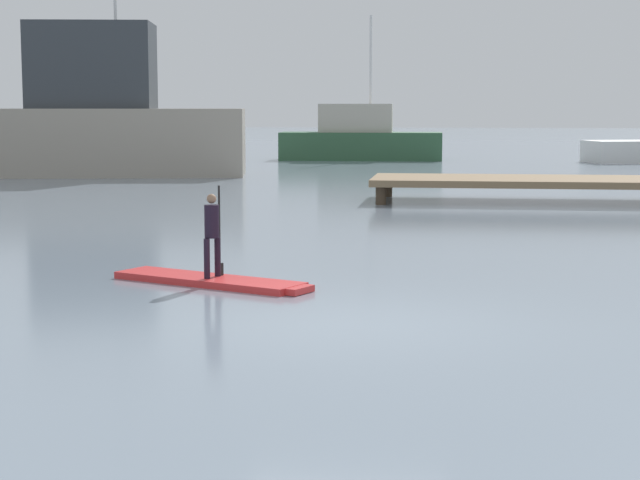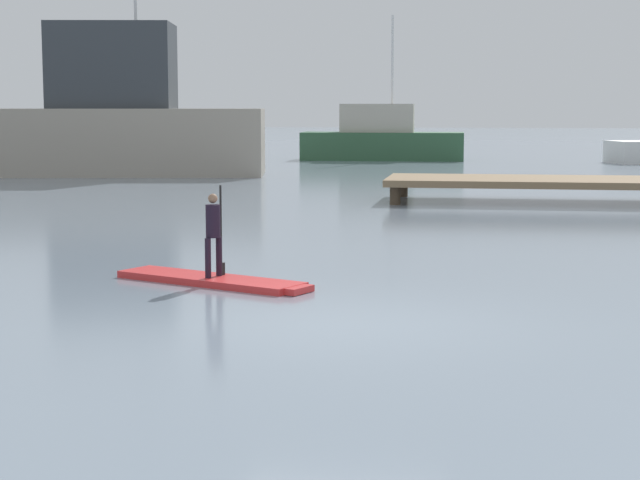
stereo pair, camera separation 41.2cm
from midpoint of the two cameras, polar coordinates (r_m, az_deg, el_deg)
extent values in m
plane|color=gray|center=(12.65, 1.85, -4.46)|extent=(240.00, 240.00, 0.00)
cube|color=red|center=(15.57, -5.11, -2.12)|extent=(3.00, 1.87, 0.10)
cube|color=red|center=(14.67, -0.41, -2.65)|extent=(0.42, 0.55, 0.09)
cylinder|color=black|center=(15.57, -4.63, -0.86)|extent=(0.09, 0.09, 0.57)
cylinder|color=black|center=(15.37, -5.20, -0.97)|extent=(0.09, 0.09, 0.57)
cylinder|color=black|center=(15.41, -4.93, 1.01)|extent=(0.28, 0.28, 0.47)
sphere|color=#8C664C|center=(15.38, -4.94, 2.21)|extent=(0.14, 0.14, 0.14)
cylinder|color=black|center=(15.56, -4.53, 0.51)|extent=(0.03, 0.03, 1.31)
cube|color=black|center=(15.64, -4.50, -1.55)|extent=(0.09, 0.14, 0.18)
cube|color=#9E9384|center=(41.26, -12.62, 5.10)|extent=(14.56, 6.23, 2.46)
cube|color=#33383D|center=(40.98, -10.65, 9.05)|extent=(4.90, 3.67, 3.13)
cube|color=#2D5638|center=(51.58, 3.56, 4.99)|extent=(7.76, 2.62, 1.32)
cube|color=#B2AD9E|center=(51.56, 3.29, 6.47)|extent=(3.54, 1.75, 1.35)
cylinder|color=silver|center=(51.57, 4.09, 9.52)|extent=(0.12, 0.12, 4.14)
cube|color=#846B4C|center=(29.25, 13.17, 3.02)|extent=(9.31, 3.12, 0.18)
cylinder|color=#473828|center=(28.02, 4.43, 2.54)|extent=(0.28, 0.28, 0.65)
cylinder|color=#473828|center=(30.52, 4.80, 2.91)|extent=(0.28, 0.28, 0.65)
camera|label=1|loc=(0.21, -89.21, 0.10)|focal=60.37mm
camera|label=2|loc=(0.21, 90.79, -0.10)|focal=60.37mm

